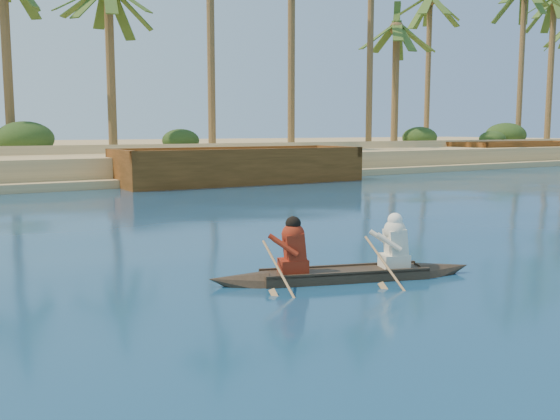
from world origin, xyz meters
TOP-DOWN VIEW (x-y plane):
  - sandy_embankment at (0.00, 46.89)m, footprint 150.00×51.00m
  - palm_grove at (0.00, 35.00)m, footprint 110.00×14.00m
  - shrub_cluster at (0.00, 31.50)m, footprint 100.00×6.00m
  - canoe at (-1.38, 3.50)m, footprint 4.70×2.12m
  - barge_mid at (6.55, 22.00)m, footprint 12.06×4.28m
  - barge_right at (33.17, 25.93)m, footprint 11.93×4.68m

SIDE VIEW (x-z plane):
  - canoe at x=-1.38m, z-range -0.40..0.91m
  - sandy_embankment at x=0.00m, z-range -0.22..1.28m
  - barge_right at x=33.17m, z-range -0.29..1.66m
  - barge_mid at x=6.55m, z-range -0.30..1.70m
  - shrub_cluster at x=0.00m, z-range 0.00..2.40m
  - palm_grove at x=0.00m, z-range 0.00..16.00m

